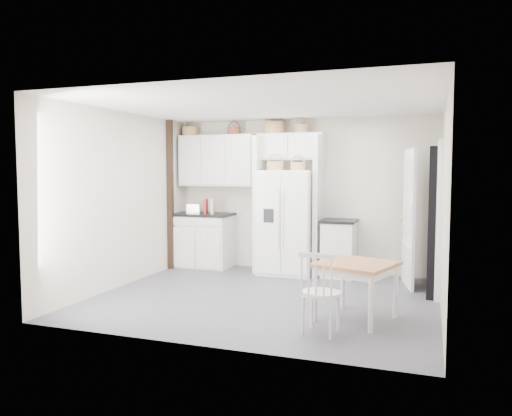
% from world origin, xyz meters
% --- Properties ---
extents(floor, '(4.50, 4.50, 0.00)m').
position_xyz_m(floor, '(0.00, 0.00, 0.00)').
color(floor, '#3E3D44').
rests_on(floor, ground).
extents(ceiling, '(4.50, 4.50, 0.00)m').
position_xyz_m(ceiling, '(0.00, 0.00, 2.60)').
color(ceiling, white).
rests_on(ceiling, wall_back).
extents(wall_back, '(4.50, 0.00, 4.50)m').
position_xyz_m(wall_back, '(0.00, 2.00, 1.30)').
color(wall_back, beige).
rests_on(wall_back, floor).
extents(wall_left, '(0.00, 4.00, 4.00)m').
position_xyz_m(wall_left, '(-2.25, 0.00, 1.30)').
color(wall_left, beige).
rests_on(wall_left, floor).
extents(wall_right, '(0.00, 4.00, 4.00)m').
position_xyz_m(wall_right, '(2.25, 0.00, 1.30)').
color(wall_right, beige).
rests_on(wall_right, floor).
extents(refrigerator, '(0.89, 0.72, 1.73)m').
position_xyz_m(refrigerator, '(-0.15, 1.62, 0.86)').
color(refrigerator, white).
rests_on(refrigerator, floor).
extents(base_cab_left, '(1.00, 0.63, 0.92)m').
position_xyz_m(base_cab_left, '(-1.73, 1.70, 0.46)').
color(base_cab_left, silver).
rests_on(base_cab_left, floor).
extents(base_cab_right, '(0.50, 0.61, 0.89)m').
position_xyz_m(base_cab_right, '(0.70, 1.70, 0.44)').
color(base_cab_right, silver).
rests_on(base_cab_right, floor).
extents(dining_table, '(1.02, 1.02, 0.67)m').
position_xyz_m(dining_table, '(1.30, -0.61, 0.34)').
color(dining_table, brown).
rests_on(dining_table, floor).
extents(windsor_chair, '(0.46, 0.43, 0.87)m').
position_xyz_m(windsor_chair, '(1.03, -1.23, 0.43)').
color(windsor_chair, silver).
rests_on(windsor_chair, floor).
extents(counter_left, '(1.04, 0.67, 0.04)m').
position_xyz_m(counter_left, '(-1.73, 1.70, 0.94)').
color(counter_left, black).
rests_on(counter_left, base_cab_left).
extents(counter_right, '(0.54, 0.65, 0.04)m').
position_xyz_m(counter_right, '(0.70, 1.70, 0.91)').
color(counter_right, black).
rests_on(counter_right, base_cab_right).
extents(toaster, '(0.26, 0.18, 0.16)m').
position_xyz_m(toaster, '(-1.91, 1.68, 1.05)').
color(toaster, silver).
rests_on(toaster, counter_left).
extents(cookbook_red, '(0.07, 0.18, 0.26)m').
position_xyz_m(cookbook_red, '(-1.64, 1.62, 1.09)').
color(cookbook_red, maroon).
rests_on(cookbook_red, counter_left).
extents(cookbook_cream, '(0.08, 0.18, 0.27)m').
position_xyz_m(cookbook_cream, '(-1.51, 1.62, 1.10)').
color(cookbook_cream, '#C9B794').
rests_on(cookbook_cream, counter_left).
extents(basket_upper_a, '(0.28, 0.28, 0.16)m').
position_xyz_m(basket_upper_a, '(-2.05, 1.83, 2.43)').
color(basket_upper_a, olive).
rests_on(basket_upper_a, upper_cabinet).
extents(basket_upper_c, '(0.23, 0.23, 0.13)m').
position_xyz_m(basket_upper_c, '(-1.19, 1.83, 2.42)').
color(basket_upper_c, brown).
rests_on(basket_upper_c, upper_cabinet).
extents(basket_bridge_a, '(0.36, 0.36, 0.20)m').
position_xyz_m(basket_bridge_a, '(-0.45, 1.83, 2.45)').
color(basket_bridge_a, olive).
rests_on(basket_bridge_a, bridge_cabinet).
extents(basket_bridge_b, '(0.25, 0.25, 0.14)m').
position_xyz_m(basket_bridge_b, '(0.03, 1.83, 2.42)').
color(basket_bridge_b, olive).
rests_on(basket_bridge_b, bridge_cabinet).
extents(basket_fridge_a, '(0.28, 0.28, 0.15)m').
position_xyz_m(basket_fridge_a, '(-0.34, 1.52, 1.80)').
color(basket_fridge_a, olive).
rests_on(basket_fridge_a, refrigerator).
extents(basket_fridge_b, '(0.24, 0.24, 0.13)m').
position_xyz_m(basket_fridge_b, '(0.05, 1.52, 1.79)').
color(basket_fridge_b, olive).
rests_on(basket_fridge_b, refrigerator).
extents(upper_cabinet, '(1.40, 0.34, 0.90)m').
position_xyz_m(upper_cabinet, '(-1.50, 1.83, 1.90)').
color(upper_cabinet, silver).
rests_on(upper_cabinet, wall_back).
extents(bridge_cabinet, '(1.12, 0.34, 0.45)m').
position_xyz_m(bridge_cabinet, '(-0.15, 1.83, 2.12)').
color(bridge_cabinet, silver).
rests_on(bridge_cabinet, wall_back).
extents(fridge_panel_left, '(0.08, 0.60, 2.30)m').
position_xyz_m(fridge_panel_left, '(-0.66, 1.70, 1.15)').
color(fridge_panel_left, silver).
rests_on(fridge_panel_left, floor).
extents(fridge_panel_right, '(0.08, 0.60, 2.30)m').
position_xyz_m(fridge_panel_right, '(0.36, 1.70, 1.15)').
color(fridge_panel_right, silver).
rests_on(fridge_panel_right, floor).
extents(trim_post, '(0.09, 0.09, 2.60)m').
position_xyz_m(trim_post, '(-2.20, 1.35, 1.30)').
color(trim_post, black).
rests_on(trim_post, floor).
extents(doorway_void, '(0.18, 0.85, 2.05)m').
position_xyz_m(doorway_void, '(2.16, 1.00, 1.02)').
color(doorway_void, black).
rests_on(doorway_void, floor).
extents(door_slab, '(0.21, 0.79, 2.05)m').
position_xyz_m(door_slab, '(1.80, 1.33, 1.02)').
color(door_slab, white).
rests_on(door_slab, floor).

